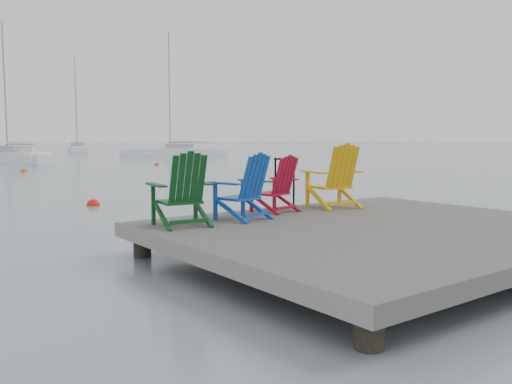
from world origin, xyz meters
TOP-DOWN VIEW (x-y plane):
  - ground at (0.00, 0.00)m, footprint 400.00×400.00m
  - dock at (0.00, 0.00)m, footprint 6.00×5.00m
  - handrail at (0.25, 2.45)m, footprint 0.48×0.04m
  - chair_green at (-2.34, 1.60)m, footprint 0.91×0.86m
  - chair_blue at (-1.27, 1.58)m, footprint 0.91×0.86m
  - chair_red at (-0.32, 1.98)m, footprint 0.85×0.80m
  - chair_yellow at (0.86, 1.77)m, footprint 1.01×0.95m
  - sailboat_near at (2.70, 34.69)m, footprint 4.12×7.25m
  - sailboat_mid at (15.19, 58.28)m, footprint 4.48×8.49m
  - sailboat_far at (18.56, 40.62)m, footprint 8.64×5.99m
  - buoy_a at (-1.09, 8.63)m, footprint 0.34×0.34m
  - buoy_b at (1.06, 24.64)m, footprint 0.32×0.32m
  - buoy_c at (9.79, 26.87)m, footprint 0.33×0.33m

SIDE VIEW (x-z plane):
  - ground at x=0.00m, z-range 0.00..0.00m
  - buoy_a at x=-1.09m, z-range -0.17..0.17m
  - buoy_b at x=1.06m, z-range -0.16..0.16m
  - buoy_c at x=9.79m, z-range -0.17..0.17m
  - dock at x=0.00m, z-range -0.35..1.05m
  - sailboat_far at x=18.56m, z-range -5.56..6.27m
  - sailboat_mid at x=15.19m, z-range -5.33..6.05m
  - sailboat_near at x=2.70m, z-range -4.60..5.31m
  - chair_red at x=-0.32m, z-range 0.50..1.45m
  - chair_blue at x=-1.27m, z-range 0.50..1.51m
  - chair_green at x=-2.34m, z-range 0.50..1.55m
  - handrail at x=0.25m, z-range 0.59..1.49m
  - chair_yellow at x=0.86m, z-range 0.50..1.63m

